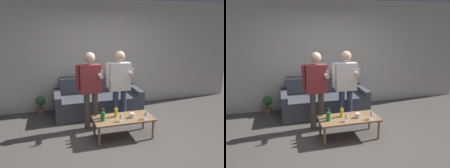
# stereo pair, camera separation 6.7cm
# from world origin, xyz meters

# --- Properties ---
(ground_plane) EXTENTS (16.00, 16.00, 0.00)m
(ground_plane) POSITION_xyz_m (0.00, 0.00, 0.00)
(ground_plane) COLOR #514C47
(wall_back) EXTENTS (8.00, 0.06, 2.70)m
(wall_back) POSITION_xyz_m (0.00, 2.28, 1.35)
(wall_back) COLOR silver
(wall_back) RESTS_ON ground_plane
(couch) EXTENTS (2.03, 0.93, 0.85)m
(couch) POSITION_xyz_m (-0.08, 1.82, 0.31)
(couch) COLOR #474C56
(couch) RESTS_ON ground_plane
(coffee_table) EXTENTS (1.13, 0.54, 0.40)m
(coffee_table) POSITION_xyz_m (0.11, 0.44, 0.36)
(coffee_table) COLOR #8E6B47
(coffee_table) RESTS_ON ground_plane
(bottle_orange) EXTENTS (0.07, 0.07, 0.26)m
(bottle_orange) POSITION_xyz_m (-0.27, 0.53, 0.50)
(bottle_orange) COLOR black
(bottle_orange) RESTS_ON coffee_table
(bottle_green) EXTENTS (0.07, 0.07, 0.22)m
(bottle_green) POSITION_xyz_m (-0.01, 0.52, 0.49)
(bottle_green) COLOR yellow
(bottle_green) RESTS_ON coffee_table
(bottle_dark) EXTENTS (0.08, 0.08, 0.23)m
(bottle_dark) POSITION_xyz_m (-0.29, 0.41, 0.49)
(bottle_dark) COLOR #23752D
(bottle_dark) RESTS_ON coffee_table
(wine_glass_near) EXTENTS (0.07, 0.07, 0.16)m
(wine_glass_near) POSITION_xyz_m (0.02, 0.29, 0.51)
(wine_glass_near) COLOR silver
(wine_glass_near) RESTS_ON coffee_table
(wine_glass_far) EXTENTS (0.07, 0.07, 0.18)m
(wine_glass_far) POSITION_xyz_m (0.49, 0.27, 0.52)
(wine_glass_far) COLOR silver
(wine_glass_far) RESTS_ON coffee_table
(cup_on_table) EXTENTS (0.09, 0.09, 0.09)m
(cup_on_table) POSITION_xyz_m (0.27, 0.40, 0.44)
(cup_on_table) COLOR white
(cup_on_table) RESTS_ON coffee_table
(person_standing_left) EXTENTS (0.49, 0.41, 1.58)m
(person_standing_left) POSITION_xyz_m (-0.40, 0.98, 0.93)
(person_standing_left) COLOR brown
(person_standing_left) RESTS_ON ground_plane
(person_standing_right) EXTENTS (0.52, 0.42, 1.58)m
(person_standing_right) POSITION_xyz_m (0.22, 1.02, 0.92)
(person_standing_right) COLOR navy
(person_standing_right) RESTS_ON ground_plane
(potted_plant) EXTENTS (0.22, 0.22, 0.44)m
(potted_plant) POSITION_xyz_m (-1.43, 2.07, 0.26)
(potted_plant) COLOR #936042
(potted_plant) RESTS_ON ground_plane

